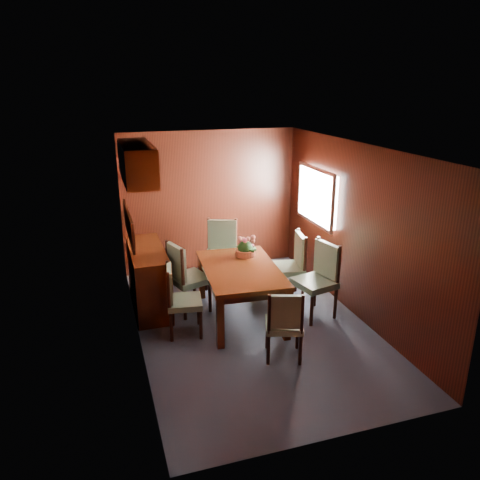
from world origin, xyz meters
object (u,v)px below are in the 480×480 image
object	(u,v)px
flower_centerpiece	(245,246)
chair_right_near	(319,275)
chair_left_near	(179,296)
dining_table	(241,275)
sideboard	(149,278)
chair_head	(285,322)

from	to	relation	value
flower_centerpiece	chair_right_near	bearing A→B (deg)	-38.11
chair_left_near	chair_right_near	size ratio (longest dim) A/B	0.89
dining_table	chair_right_near	distance (m)	1.10
sideboard	flower_centerpiece	size ratio (longest dim) A/B	4.47
chair_right_near	flower_centerpiece	xyz separation A→B (m)	(-0.86, 0.68, 0.30)
dining_table	chair_right_near	world-z (taller)	chair_right_near
sideboard	chair_right_near	size ratio (longest dim) A/B	1.30
sideboard	chair_head	world-z (taller)	chair_head
dining_table	chair_right_near	bearing A→B (deg)	-9.49
dining_table	chair_right_near	xyz separation A→B (m)	(1.07, -0.26, -0.04)
chair_head	flower_centerpiece	distance (m)	1.65
chair_head	flower_centerpiece	size ratio (longest dim) A/B	2.89
dining_table	chair_head	xyz separation A→B (m)	(0.16, -1.18, -0.14)
sideboard	chair_left_near	distance (m)	0.95
chair_left_near	chair_head	world-z (taller)	chair_left_near
dining_table	flower_centerpiece	world-z (taller)	flower_centerpiece
sideboard	chair_right_near	bearing A→B (deg)	-23.46
dining_table	chair_head	world-z (taller)	chair_head
chair_head	flower_centerpiece	bearing A→B (deg)	106.99
sideboard	flower_centerpiece	world-z (taller)	flower_centerpiece
chair_head	sideboard	bearing A→B (deg)	143.75
sideboard	dining_table	bearing A→B (deg)	-31.33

